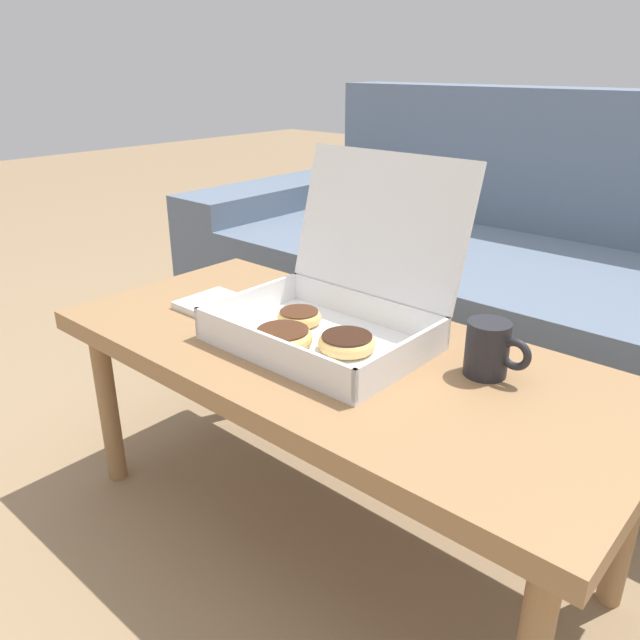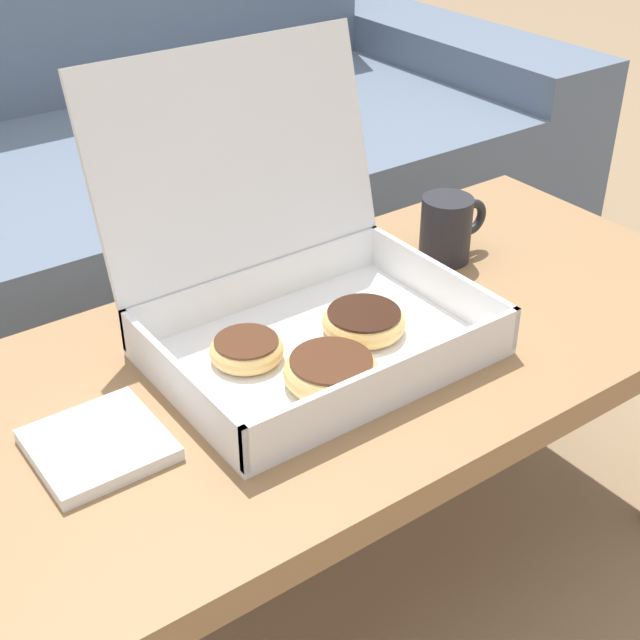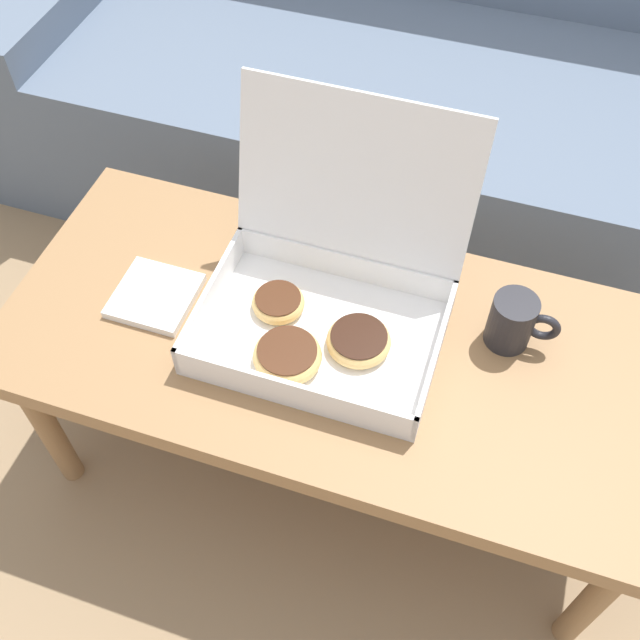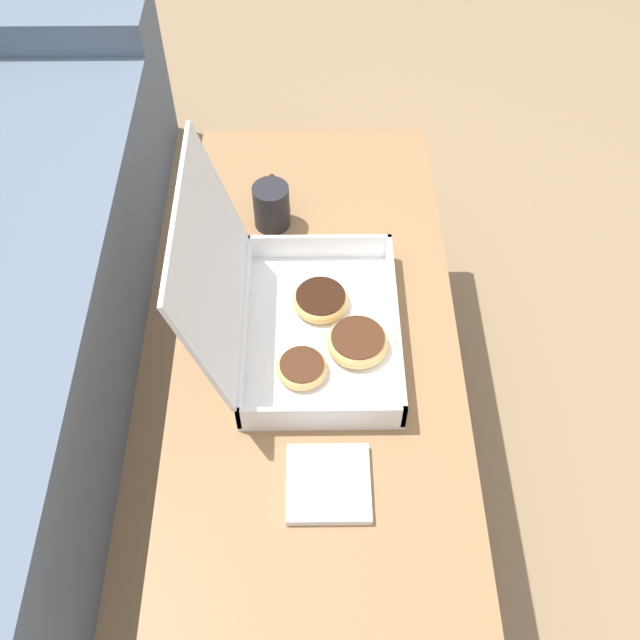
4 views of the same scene
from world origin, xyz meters
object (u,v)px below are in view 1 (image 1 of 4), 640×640
object	(u,v)px
coffee_table	(333,368)
pastry_box	(331,307)
couch	(533,294)
coffee_mug	(489,349)

from	to	relation	value
coffee_table	pastry_box	distance (m)	0.12
couch	coffee_table	size ratio (longest dim) A/B	2.00
couch	pastry_box	bearing A→B (deg)	-92.06
couch	coffee_mug	bearing A→B (deg)	-72.36
couch	coffee_table	xyz separation A→B (m)	(0.00, -0.94, 0.11)
couch	coffee_table	world-z (taller)	couch
pastry_box	coffee_mug	world-z (taller)	pastry_box
couch	coffee_mug	size ratio (longest dim) A/B	19.73
couch	pastry_box	size ratio (longest dim) A/B	5.77
couch	coffee_mug	distance (m)	0.92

